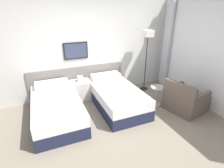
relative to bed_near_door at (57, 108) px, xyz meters
name	(u,v)px	position (x,y,z in m)	size (l,w,h in m)	color
ground_plane	(114,131)	(1.01, -0.95, -0.26)	(16.00, 16.00, 0.00)	slate
wall_headboard	(85,50)	(0.99, 1.02, 1.04)	(10.00, 0.10, 2.70)	silver
wall_window	(224,57)	(3.59, -1.12, 1.08)	(0.21, 4.45, 2.70)	white
bed_near_door	(57,108)	(0.00, 0.00, 0.00)	(1.02, 1.94, 0.64)	#1E233D
bed_near_window	(116,96)	(1.47, 0.00, 0.00)	(1.02, 1.94, 0.64)	#1E233D
nightstand	(81,90)	(0.74, 0.70, 0.01)	(0.49, 0.43, 0.68)	beige
floor_lamp	(148,40)	(2.71, 0.58, 1.25)	(0.25, 0.25, 1.79)	black
side_table	(157,92)	(2.48, -0.36, 0.08)	(0.37, 0.37, 0.50)	gray
armchair	(185,101)	(2.94, -0.87, -0.01)	(0.95, 0.97, 0.80)	brown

